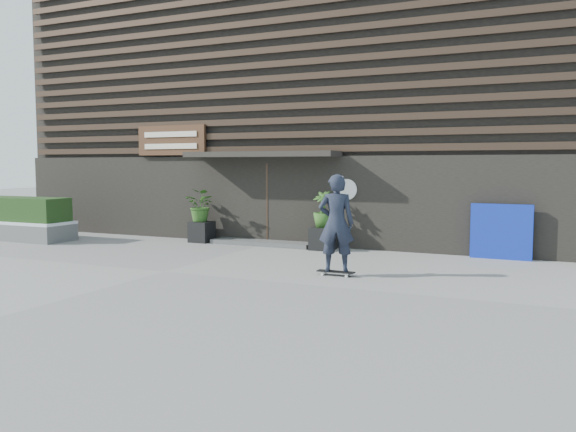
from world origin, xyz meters
The scene contains 12 objects.
ground centered at (0.00, 0.00, 0.00)m, with size 80.00×80.00×0.00m, color gray.
entrance_step centered at (0.00, 4.60, 0.06)m, with size 3.00×0.80×0.12m, color #474745.
planter_pot_left centered at (-1.90, 4.40, 0.30)m, with size 0.60×0.60×0.60m, color black.
bamboo_left centered at (-1.90, 4.40, 1.08)m, with size 0.86×0.75×0.96m, color #2D591E.
planter_pot_right centered at (1.90, 4.40, 0.30)m, with size 0.60×0.60×0.60m, color black.
bamboo_right centered at (1.90, 4.40, 1.08)m, with size 0.54×0.54×0.96m, color #2D591E.
raised_bed centered at (-7.28, 2.65, 0.25)m, with size 3.50×1.20×0.50m, color #545351.
snow_layer centered at (-7.28, 2.65, 0.54)m, with size 3.50×1.20×0.08m, color silver.
hedge centered at (-7.28, 2.65, 0.93)m, with size 3.30×1.00×0.70m, color #193312.
blue_tarp centered at (6.35, 4.70, 0.66)m, with size 1.41×0.12×1.33m, color #0B2097.
building centered at (0.00, 9.96, 3.99)m, with size 18.00×11.00×8.00m.
skateboarder centered at (3.46, 1.07, 1.08)m, with size 0.83×0.66×2.07m.
Camera 1 is at (7.45, -10.08, 2.26)m, focal length 36.56 mm.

